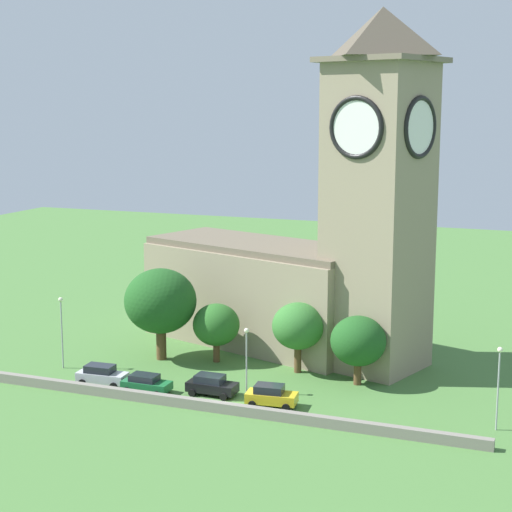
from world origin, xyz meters
TOP-DOWN VIEW (x-y plane):
  - ground_plane at (0.00, 15.00)m, footprint 200.00×200.00m
  - church at (1.88, 17.28)m, footprint 33.31×19.43m
  - quay_barrier at (0.00, -2.22)m, footprint 45.15×0.70m
  - car_silver at (-12.77, 0.33)m, footprint 4.78×2.39m
  - car_green at (-8.01, 0.04)m, footprint 4.42×2.20m
  - car_black at (-2.21, 1.51)m, footprint 4.48×2.24m
  - car_yellow at (3.72, 0.70)m, footprint 4.53×2.62m
  - streetlamp_west_end at (-19.01, 3.38)m, footprint 0.44×0.44m
  - streetlamp_west_mid at (0.59, 2.87)m, footprint 0.44×0.44m
  - streetlamp_central at (22.27, 2.11)m, footprint 0.44×0.44m
  - tree_riverside_west at (2.87, 10.48)m, footprint 5.01×5.01m
  - tree_churchyard at (-11.40, 9.54)m, footprint 7.27×7.27m
  - tree_by_tower at (-5.81, 10.73)m, footprint 4.69×4.69m
  - tree_riverside_east at (9.17, 9.03)m, footprint 5.13×5.13m

SIDE VIEW (x-z plane):
  - ground_plane at x=0.00m, z-range 0.00..0.00m
  - quay_barrier at x=0.00m, z-range 0.00..0.88m
  - car_green at x=-8.01m, z-range 0.01..1.64m
  - car_black at x=-2.21m, z-range 0.01..1.83m
  - car_yellow at x=3.72m, z-range 0.01..1.89m
  - car_silver at x=-12.77m, z-range 0.01..1.90m
  - tree_by_tower at x=-5.81m, z-range 0.84..6.80m
  - tree_riverside_east at x=9.17m, z-range 0.90..7.36m
  - streetlamp_west_mid at x=0.59m, z-range 1.10..7.17m
  - tree_riverside_west at x=2.87m, z-range 1.14..8.01m
  - streetlamp_central at x=22.27m, z-range 1.16..7.99m
  - streetlamp_west_end at x=-19.01m, z-range 1.18..8.31m
  - tree_churchyard at x=-11.40m, z-range 1.36..10.70m
  - church at x=1.88m, z-range -6.21..28.14m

